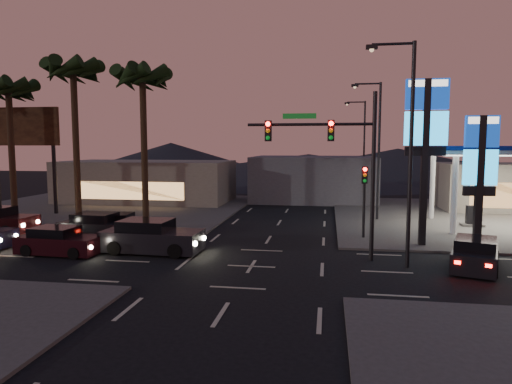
% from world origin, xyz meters
% --- Properties ---
extents(ground, '(140.00, 140.00, 0.00)m').
position_xyz_m(ground, '(0.00, 0.00, 0.00)').
color(ground, black).
rests_on(ground, ground).
extents(corner_lot_ne, '(24.00, 24.00, 0.12)m').
position_xyz_m(corner_lot_ne, '(16.00, 16.00, 0.06)').
color(corner_lot_ne, '#47443F').
rests_on(corner_lot_ne, ground).
extents(corner_lot_nw, '(24.00, 24.00, 0.12)m').
position_xyz_m(corner_lot_nw, '(-16.00, 16.00, 0.06)').
color(corner_lot_nw, '#47443F').
rests_on(corner_lot_nw, ground).
extents(convenience_store, '(10.00, 6.00, 4.00)m').
position_xyz_m(convenience_store, '(18.00, 21.00, 2.00)').
color(convenience_store, '#726B5B').
rests_on(convenience_store, ground).
extents(pylon_sign_tall, '(2.20, 0.35, 9.00)m').
position_xyz_m(pylon_sign_tall, '(8.50, 5.50, 6.39)').
color(pylon_sign_tall, black).
rests_on(pylon_sign_tall, ground).
extents(pylon_sign_short, '(1.60, 0.35, 7.00)m').
position_xyz_m(pylon_sign_short, '(11.00, 4.50, 4.66)').
color(pylon_sign_short, black).
rests_on(pylon_sign_short, ground).
extents(traffic_signal_mast, '(6.10, 0.39, 8.00)m').
position_xyz_m(traffic_signal_mast, '(3.76, 1.99, 5.23)').
color(traffic_signal_mast, black).
rests_on(traffic_signal_mast, ground).
extents(pedestal_signal, '(0.32, 0.39, 4.30)m').
position_xyz_m(pedestal_signal, '(5.50, 6.98, 2.92)').
color(pedestal_signal, black).
rests_on(pedestal_signal, ground).
extents(streetlight_near, '(2.14, 0.25, 10.00)m').
position_xyz_m(streetlight_near, '(6.79, 1.00, 5.72)').
color(streetlight_near, black).
rests_on(streetlight_near, ground).
extents(streetlight_mid, '(2.14, 0.25, 10.00)m').
position_xyz_m(streetlight_mid, '(6.79, 14.00, 5.72)').
color(streetlight_mid, black).
rests_on(streetlight_mid, ground).
extents(streetlight_far, '(2.14, 0.25, 10.00)m').
position_xyz_m(streetlight_far, '(6.79, 28.00, 5.72)').
color(streetlight_far, black).
rests_on(streetlight_far, ground).
extents(palm_a, '(4.41, 4.41, 10.86)m').
position_xyz_m(palm_a, '(-9.00, 9.50, 9.43)').
color(palm_a, black).
rests_on(palm_a, ground).
extents(palm_b, '(4.41, 4.41, 11.46)m').
position_xyz_m(palm_b, '(-14.00, 9.50, 9.97)').
color(palm_b, black).
rests_on(palm_b, ground).
extents(palm_c, '(4.41, 4.41, 10.26)m').
position_xyz_m(palm_c, '(-19.00, 9.50, 8.88)').
color(palm_c, black).
rests_on(palm_c, ground).
extents(billboard, '(6.00, 0.30, 8.50)m').
position_xyz_m(billboard, '(-20.50, 13.00, 6.33)').
color(billboard, black).
rests_on(billboard, ground).
extents(building_far_west, '(16.00, 8.00, 4.00)m').
position_xyz_m(building_far_west, '(-14.00, 22.00, 2.00)').
color(building_far_west, '#726B5B').
rests_on(building_far_west, ground).
extents(building_far_mid, '(12.00, 9.00, 4.40)m').
position_xyz_m(building_far_mid, '(2.00, 26.00, 2.20)').
color(building_far_mid, '#4C4C51').
rests_on(building_far_mid, ground).
extents(hill_left, '(40.00, 40.00, 6.00)m').
position_xyz_m(hill_left, '(-25.00, 60.00, 3.00)').
color(hill_left, black).
rests_on(hill_left, ground).
extents(hill_right, '(50.00, 50.00, 5.00)m').
position_xyz_m(hill_right, '(15.00, 60.00, 2.50)').
color(hill_right, black).
rests_on(hill_right, ground).
extents(hill_center, '(60.00, 60.00, 4.00)m').
position_xyz_m(hill_center, '(0.00, 60.00, 2.00)').
color(hill_center, black).
rests_on(hill_center, ground).
extents(car_lane_a_front, '(5.28, 2.39, 1.69)m').
position_xyz_m(car_lane_a_front, '(-5.58, 1.95, 0.79)').
color(car_lane_a_front, black).
rests_on(car_lane_a_front, ground).
extents(car_lane_a_mid, '(4.36, 2.02, 1.39)m').
position_xyz_m(car_lane_a_mid, '(-10.04, 0.82, 0.65)').
color(car_lane_a_mid, black).
rests_on(car_lane_a_mid, ground).
extents(car_lane_b_front, '(4.30, 2.02, 1.37)m').
position_xyz_m(car_lane_b_front, '(-9.28, 5.86, 0.64)').
color(car_lane_b_front, '#575659').
rests_on(car_lane_b_front, ground).
extents(car_lane_b_mid, '(4.77, 2.24, 1.52)m').
position_xyz_m(car_lane_b_mid, '(-9.96, 4.76, 0.71)').
color(car_lane_b_mid, black).
rests_on(car_lane_b_mid, ground).
extents(suv_station, '(3.07, 4.58, 1.42)m').
position_xyz_m(suv_station, '(9.98, 1.26, 0.66)').
color(suv_station, black).
rests_on(suv_station, ground).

